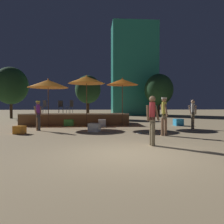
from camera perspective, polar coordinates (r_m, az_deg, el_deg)
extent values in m
plane|color=tan|center=(6.25, 4.72, -10.98)|extent=(120.00, 120.00, 0.00)
cube|color=brown|center=(16.22, -9.26, -1.80)|extent=(7.34, 3.05, 0.74)
cube|color=#CCB793|center=(14.72, -9.78, -0.56)|extent=(7.34, 0.12, 0.08)
cylinder|color=brown|center=(14.64, -16.30, 1.22)|extent=(0.05, 0.05, 2.51)
cone|color=orange|center=(14.70, -16.35, 7.10)|extent=(2.58, 2.58, 0.50)
sphere|color=orange|center=(14.73, -16.36, 8.23)|extent=(0.08, 0.08, 0.08)
cylinder|color=brown|center=(14.24, -6.64, 1.82)|extent=(0.05, 0.05, 2.78)
cone|color=orange|center=(14.34, -6.67, 8.35)|extent=(2.37, 2.37, 0.48)
sphere|color=orange|center=(14.37, -6.67, 9.46)|extent=(0.08, 0.08, 0.08)
cylinder|color=brown|center=(14.60, 2.72, 1.73)|extent=(0.05, 0.05, 2.73)
cone|color=orange|center=(14.68, 2.73, 7.84)|extent=(2.12, 2.12, 0.40)
sphere|color=orange|center=(14.71, 2.73, 8.77)|extent=(0.08, 0.08, 0.08)
cube|color=white|center=(14.16, -2.64, -2.86)|extent=(0.48, 0.48, 0.46)
cube|color=#2D9EDB|center=(15.40, 16.94, -2.58)|extent=(0.58, 0.58, 0.46)
cube|color=#4CC651|center=(14.92, -10.98, -2.70)|extent=(0.73, 0.73, 0.44)
cube|color=white|center=(11.46, -4.59, -4.04)|extent=(0.70, 0.70, 0.44)
cube|color=orange|center=(11.43, -23.00, -4.32)|extent=(0.57, 0.57, 0.38)
cylinder|color=#3F3F47|center=(12.46, -18.51, -2.93)|extent=(0.13, 0.13, 0.75)
cylinder|color=#997051|center=(12.59, -18.92, -2.89)|extent=(0.13, 0.13, 0.75)
cylinder|color=#3F3F47|center=(12.50, -18.74, -0.84)|extent=(0.19, 0.19, 0.24)
cylinder|color=purple|center=(12.49, -18.75, 0.57)|extent=(0.19, 0.19, 0.57)
cylinder|color=#997051|center=(12.58, -18.16, 0.26)|extent=(0.12, 0.13, 0.51)
cylinder|color=#997051|center=(12.40, -19.35, 0.23)|extent=(0.19, 0.20, 0.51)
sphere|color=#997051|center=(12.49, -18.77, 2.35)|extent=(0.20, 0.20, 0.20)
cylinder|color=#D8D14C|center=(12.49, -18.77, 2.63)|extent=(0.22, 0.22, 0.07)
cylinder|color=#72664C|center=(7.68, 10.23, -5.64)|extent=(0.13, 0.13, 0.78)
cylinder|color=#72664C|center=(7.53, 10.69, -5.79)|extent=(0.13, 0.13, 0.78)
cylinder|color=#72664C|center=(7.56, 10.47, -2.17)|extent=(0.20, 0.20, 0.24)
cylinder|color=#B22D33|center=(7.54, 10.49, 0.26)|extent=(0.20, 0.20, 0.60)
cylinder|color=brown|center=(7.49, 9.31, -0.28)|extent=(0.12, 0.09, 0.54)
cylinder|color=brown|center=(7.61, 11.64, -0.26)|extent=(0.22, 0.11, 0.54)
sphere|color=brown|center=(7.54, 10.51, 3.35)|extent=(0.21, 0.21, 0.21)
cylinder|color=#997051|center=(10.16, 13.02, -3.78)|extent=(0.13, 0.13, 0.81)
cylinder|color=#997051|center=(10.25, 13.82, -3.73)|extent=(0.13, 0.13, 0.81)
cylinder|color=#72664C|center=(10.17, 13.44, -1.04)|extent=(0.21, 0.21, 0.24)
cylinder|color=#D8D14C|center=(10.16, 13.45, 0.81)|extent=(0.21, 0.21, 0.62)
cylinder|color=#997051|center=(10.02, 13.98, 0.40)|extent=(0.14, 0.25, 0.55)
cylinder|color=#997051|center=(10.31, 12.94, 0.44)|extent=(0.14, 0.25, 0.55)
sphere|color=#997051|center=(10.16, 13.47, 3.17)|extent=(0.22, 0.22, 0.22)
cylinder|color=beige|center=(10.17, 13.47, 3.54)|extent=(0.24, 0.24, 0.07)
cylinder|color=tan|center=(13.61, 20.44, -2.49)|extent=(0.13, 0.13, 0.78)
cylinder|color=#72664C|center=(13.45, 20.22, -2.54)|extent=(0.13, 0.13, 0.78)
cylinder|color=#72664C|center=(13.50, 20.35, -0.52)|extent=(0.20, 0.20, 0.24)
cylinder|color=beige|center=(13.50, 20.37, 0.84)|extent=(0.20, 0.20, 0.60)
cylinder|color=tan|center=(13.55, 19.70, 0.55)|extent=(0.19, 0.18, 0.54)
cylinder|color=tan|center=(13.45, 21.03, 0.53)|extent=(0.11, 0.11, 0.53)
sphere|color=tan|center=(13.50, 20.39, 2.56)|extent=(0.21, 0.21, 0.21)
cylinder|color=#2D3338|center=(16.33, -13.65, 0.57)|extent=(0.02, 0.02, 0.45)
cylinder|color=#2D3338|center=(16.37, -12.61, 0.58)|extent=(0.02, 0.02, 0.45)
cylinder|color=#2D3338|center=(16.62, -13.79, 0.59)|extent=(0.02, 0.02, 0.45)
cylinder|color=#2D3338|center=(16.67, -12.77, 0.60)|extent=(0.02, 0.02, 0.45)
cylinder|color=#2D3338|center=(16.49, -13.21, 1.37)|extent=(0.40, 0.40, 0.02)
cube|color=#2D3338|center=(16.66, -13.30, 2.15)|extent=(0.35, 0.14, 0.45)
cylinder|color=#47474C|center=(16.21, -18.37, 0.52)|extent=(0.02, 0.02, 0.45)
cylinder|color=#47474C|center=(15.96, -17.75, 0.51)|extent=(0.02, 0.02, 0.45)
cylinder|color=#47474C|center=(16.38, -17.52, 0.54)|extent=(0.02, 0.02, 0.45)
cylinder|color=#47474C|center=(16.14, -16.89, 0.53)|extent=(0.02, 0.02, 0.45)
cylinder|color=#47474C|center=(16.17, -17.64, 1.32)|extent=(0.40, 0.40, 0.02)
cube|color=#47474C|center=(16.27, -17.16, 2.12)|extent=(0.29, 0.26, 0.45)
cylinder|color=#2D3338|center=(15.58, -11.15, 0.53)|extent=(0.02, 0.02, 0.45)
cylinder|color=#2D3338|center=(15.34, -11.80, 0.51)|extent=(0.02, 0.02, 0.45)
cylinder|color=#2D3338|center=(15.41, -10.24, 0.52)|extent=(0.02, 0.02, 0.45)
cylinder|color=#2D3338|center=(15.16, -10.89, 0.50)|extent=(0.02, 0.02, 0.45)
cylinder|color=#2D3338|center=(15.37, -11.03, 1.35)|extent=(0.40, 0.40, 0.02)
cube|color=#2D3338|center=(15.27, -10.51, 2.20)|extent=(0.20, 0.33, 0.45)
cylinder|color=white|center=(10.75, 7.09, -5.51)|extent=(0.27, 0.27, 0.03)
cylinder|color=#3D2B1C|center=(22.98, -6.31, 0.62)|extent=(0.28, 0.28, 1.82)
ellipsoid|color=#1E4223|center=(23.03, -6.32, 5.87)|extent=(2.66, 2.66, 2.92)
cylinder|color=#3D2B1C|center=(24.93, -24.84, 0.55)|extent=(0.28, 0.28, 1.82)
ellipsoid|color=#1E4223|center=(25.00, -24.92, 6.25)|extent=(3.50, 3.50, 3.85)
cylinder|color=#3D2B1C|center=(27.22, 12.10, 0.66)|extent=(0.28, 0.28, 1.72)
ellipsoid|color=#1E4223|center=(27.28, 12.13, 5.74)|extent=(3.46, 3.46, 3.80)
cube|color=teal|center=(31.77, 5.72, 10.87)|extent=(6.24, 4.00, 12.78)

